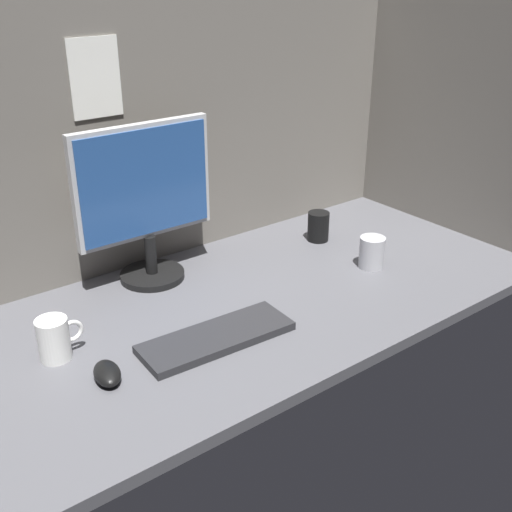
{
  "coord_description": "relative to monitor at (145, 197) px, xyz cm",
  "views": [
    {
      "loc": [
        -84.64,
        -119.17,
        81.82
      ],
      "look_at": [
        -4.41,
        0.0,
        14.0
      ],
      "focal_mm": 44.39,
      "sensor_mm": 36.0,
      "label": 1
    }
  ],
  "objects": [
    {
      "name": "ground_plane",
      "position": [
        11.02,
        -25.13,
        -25.48
      ],
      "size": [
        180.0,
        80.0,
        3.0
      ],
      "primitive_type": "cube",
      "color": "#515156"
    },
    {
      "name": "cubicle_wall_back",
      "position": [
        11.0,
        12.37,
        14.01
      ],
      "size": [
        180.0,
        5.5,
        75.93
      ],
      "color": "slate",
      "rests_on": "ground_plane"
    },
    {
      "name": "cubicle_wall_side",
      "position": [
        98.52,
        -25.13,
        13.98
      ],
      "size": [
        5.0,
        80.0,
        75.93
      ],
      "primitive_type": "cube",
      "color": "slate",
      "rests_on": "ground_plane"
    },
    {
      "name": "monitor",
      "position": [
        0.0,
        0.0,
        0.0
      ],
      "size": [
        39.55,
        18.0,
        43.75
      ],
      "color": "black",
      "rests_on": "ground_plane"
    },
    {
      "name": "keyboard",
      "position": [
        -4.01,
        -38.54,
        -22.98
      ],
      "size": [
        37.66,
        15.02,
        2.0
      ],
      "primitive_type": "cube",
      "rotation": [
        0.0,
        0.0,
        -0.06
      ],
      "color": "#262628",
      "rests_on": "ground_plane"
    },
    {
      "name": "mouse",
      "position": [
        -31.05,
        -36.87,
        -22.28
      ],
      "size": [
        7.61,
        10.61,
        3.4
      ],
      "primitive_type": "ellipsoid",
      "rotation": [
        0.0,
        0.0,
        -0.23
      ],
      "color": "black",
      "rests_on": "ground_plane"
    },
    {
      "name": "mug_steel",
      "position": [
        54.17,
        -33.2,
        -19.34
      ],
      "size": [
        7.34,
        7.34,
        9.28
      ],
      "color": "#B2B2B7",
      "rests_on": "ground_plane"
    },
    {
      "name": "mug_black_travel",
      "position": [
        55.14,
        -9.34,
        -19.3
      ],
      "size": [
        6.78,
        6.78,
        9.36
      ],
      "color": "black",
      "rests_on": "ground_plane"
    },
    {
      "name": "mug_ceramic_white",
      "position": [
        -36.41,
        -22.22,
        -18.97
      ],
      "size": [
        10.63,
        7.14,
        9.97
      ],
      "color": "white",
      "rests_on": "ground_plane"
    }
  ]
}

